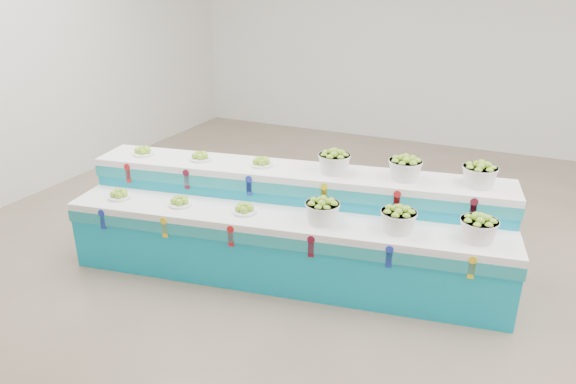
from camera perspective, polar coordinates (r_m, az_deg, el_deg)
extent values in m
plane|color=brown|center=(5.42, 9.25, -9.42)|extent=(10.00, 10.00, 0.00)
plane|color=silver|center=(9.59, 18.80, 16.29)|extent=(10.00, 0.00, 10.00)
cylinder|color=white|center=(5.65, -17.96, -0.18)|extent=(0.27, 0.27, 0.10)
cylinder|color=white|center=(5.32, -11.75, -0.94)|extent=(0.27, 0.27, 0.10)
cylinder|color=white|center=(5.06, -4.79, -1.77)|extent=(0.27, 0.27, 0.10)
cylinder|color=white|center=(5.98, -15.57, 4.39)|extent=(0.27, 0.27, 0.10)
cylinder|color=white|center=(5.67, -9.58, 3.93)|extent=(0.27, 0.27, 0.10)
cylinder|color=white|center=(5.42, -2.96, 3.37)|extent=(0.27, 0.27, 0.10)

